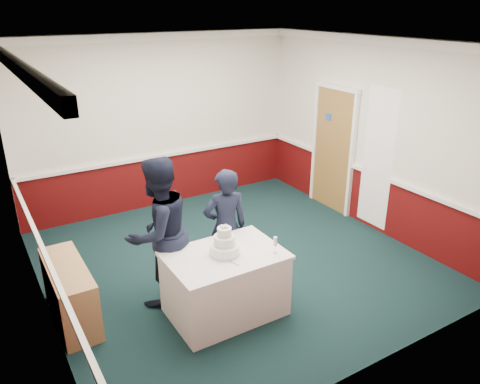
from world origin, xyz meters
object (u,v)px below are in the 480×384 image
person_woman (226,228)px  wedding_cake (225,245)px  champagne_flute (275,242)px  person_man (159,232)px  cake_table (225,283)px  cake_knife (231,262)px  sideboard (70,293)px

person_woman → wedding_cake: bearing=70.0°
champagne_flute → person_man: (-1.03, 0.92, -0.00)m
cake_table → cake_knife: bearing=-98.5°
sideboard → person_man: person_man is taller
cake_knife → person_man: size_ratio=0.12×
sideboard → person_man: (1.05, -0.18, 0.57)m
champagne_flute → cake_table: bearing=150.8°
cake_knife → champagne_flute: size_ratio=1.07×
wedding_cake → champagne_flute: wedding_cake is taller
champagne_flute → person_woman: person_woman is taller
wedding_cake → person_man: 0.83m
sideboard → wedding_cake: size_ratio=3.30×
cake_table → person_man: 0.98m
sideboard → person_woman: size_ratio=0.76×
cake_table → champagne_flute: champagne_flute is taller
champagne_flute → person_woman: 0.88m
cake_table → person_man: (-0.53, 0.64, 0.52)m
person_man → cake_table: bearing=110.1°
sideboard → cake_knife: size_ratio=5.45×
cake_table → person_woman: bearing=59.5°
wedding_cake → person_woman: bearing=59.5°
cake_knife → person_woman: size_ratio=0.14×
cake_knife → cake_table: bearing=62.1°
sideboard → cake_knife: bearing=-33.1°
person_man → champagne_flute: bearing=118.6°
person_man → person_woman: person_man is taller
cake_knife → champagne_flute: 0.55m
person_man → person_woman: 0.88m
cake_table → cake_knife: cake_knife is taller
sideboard → person_man: bearing=-9.5°
cake_table → person_woman: person_woman is taller
sideboard → person_man: 1.21m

